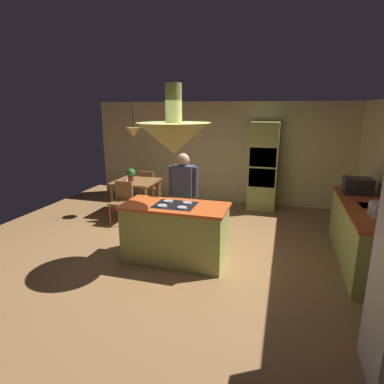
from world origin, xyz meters
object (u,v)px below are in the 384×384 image
at_px(oven_tower, 263,166).
at_px(canister_flour, 377,211).
at_px(canister_sugar, 374,208).
at_px(dining_table, 136,185).
at_px(potted_plant_on_table, 131,174).
at_px(cup_on_table, 126,181).
at_px(chair_facing_island, 122,199).
at_px(kitchen_island, 175,233).
at_px(person_at_island, 183,193).
at_px(chair_by_back_wall, 148,185).
at_px(microwave_on_counter, 358,186).

height_order(oven_tower, canister_flour, oven_tower).
bearing_deg(canister_sugar, dining_table, 159.10).
xyz_separation_m(potted_plant_on_table, cup_on_table, (-0.06, -0.15, -0.12)).
distance_m(dining_table, canister_flour, 4.94).
height_order(chair_facing_island, cup_on_table, chair_facing_island).
distance_m(kitchen_island, person_at_island, 0.82).
xyz_separation_m(oven_tower, cup_on_table, (-2.93, -1.37, -0.24)).
bearing_deg(chair_by_back_wall, oven_tower, -170.61).
distance_m(kitchen_island, cup_on_table, 2.64).
relative_size(chair_by_back_wall, canister_sugar, 4.56).
bearing_deg(kitchen_island, canister_flour, 3.76).
bearing_deg(kitchen_island, potted_plant_on_table, 131.22).
relative_size(kitchen_island, potted_plant_on_table, 5.50).
bearing_deg(microwave_on_counter, canister_flour, -90.00).
bearing_deg(person_at_island, canister_sugar, -5.88).
bearing_deg(person_at_island, kitchen_island, -83.33).
relative_size(canister_sugar, microwave_on_counter, 0.41).
distance_m(oven_tower, dining_table, 3.05).
xyz_separation_m(potted_plant_on_table, canister_flour, (4.61, -1.83, 0.11)).
bearing_deg(person_at_island, oven_tower, 65.43).
xyz_separation_m(canister_sugar, microwave_on_counter, (0.00, 1.17, 0.04)).
bearing_deg(microwave_on_counter, dining_table, 172.92).
bearing_deg(kitchen_island, chair_facing_island, 140.13).
bearing_deg(canister_sugar, microwave_on_counter, 90.00).
relative_size(chair_facing_island, microwave_on_counter, 1.89).
distance_m(kitchen_island, canister_flour, 2.90).
xyz_separation_m(cup_on_table, microwave_on_counter, (4.67, -0.33, 0.27)).
height_order(oven_tower, potted_plant_on_table, oven_tower).
xyz_separation_m(dining_table, canister_sugar, (4.54, -1.73, 0.38)).
relative_size(person_at_island, chair_by_back_wall, 1.90).
bearing_deg(person_at_island, microwave_on_counter, 16.59).
bearing_deg(potted_plant_on_table, chair_by_back_wall, 84.97).
xyz_separation_m(kitchen_island, potted_plant_on_table, (-1.77, 2.02, 0.46)).
bearing_deg(person_at_island, canister_flour, -9.35).
bearing_deg(chair_facing_island, canister_flour, -15.20).
bearing_deg(person_at_island, potted_plant_on_table, 141.37).
xyz_separation_m(dining_table, potted_plant_on_table, (-0.07, -0.08, 0.27)).
bearing_deg(cup_on_table, canister_flour, -19.84).
distance_m(dining_table, chair_facing_island, 0.70).
xyz_separation_m(oven_tower, potted_plant_on_table, (-2.87, -1.23, -0.11)).
xyz_separation_m(chair_facing_island, chair_by_back_wall, (0.00, 1.36, 0.00)).
height_order(person_at_island, potted_plant_on_table, person_at_island).
relative_size(dining_table, cup_on_table, 10.61).
distance_m(oven_tower, potted_plant_on_table, 3.12).
distance_m(chair_facing_island, cup_on_table, 0.56).
xyz_separation_m(kitchen_island, microwave_on_counter, (2.84, 1.54, 0.60)).
height_order(chair_facing_island, chair_by_back_wall, same).
bearing_deg(canister_flour, person_at_island, 170.65).
bearing_deg(oven_tower, chair_by_back_wall, -170.61).
bearing_deg(potted_plant_on_table, dining_table, 51.07).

